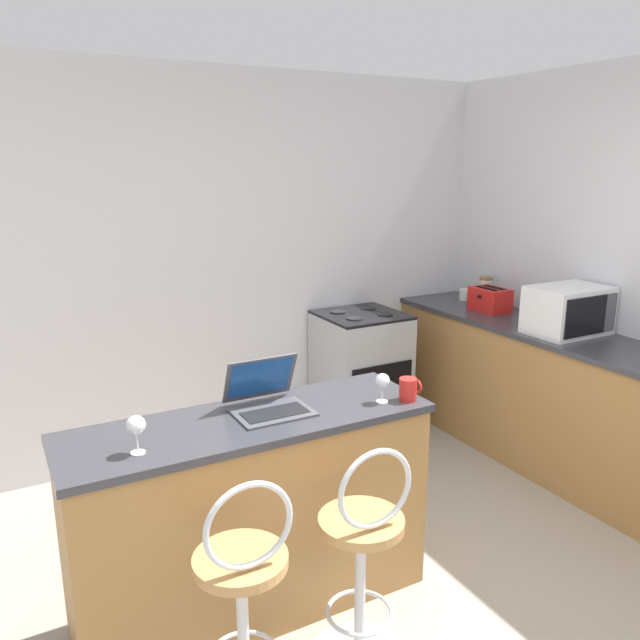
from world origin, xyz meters
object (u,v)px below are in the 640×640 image
Objects in this scene: storage_jar at (486,290)px; mug_red at (409,389)px; laptop at (267,397)px; stove_range at (361,374)px; mug_white at (465,294)px; wine_glass_tall at (382,382)px; bar_stool_near at (244,606)px; bar_stool_far at (363,564)px; toaster at (490,299)px; microwave at (568,310)px; wine_glass_short at (136,426)px.

storage_jar is 2.23m from mug_red.
stove_range is at bearing 44.84° from laptop.
storage_jar is at bearing -66.57° from mug_white.
bar_stool_near is at bearing -154.61° from wine_glass_tall.
storage_jar is (2.72, 1.75, 0.58)m from bar_stool_near.
storage_jar reaches higher than bar_stool_near.
bar_stool_far is 2.24m from stove_range.
toaster is 1.10m from stove_range.
microwave is at bearing -100.45° from storage_jar.
mug_white is (2.90, 1.48, -0.07)m from wine_glass_short.
mug_white is at bearing 29.88° from laptop.
wine_glass_short reaches higher than bar_stool_near.
wine_glass_tall is at bearing -119.19° from stove_range.
wine_glass_tall is at bearing -146.80° from toaster.
laptop is (-0.14, 0.58, 0.53)m from bar_stool_far.
laptop is 0.66× the size of microwave.
laptop reaches higher than mug_red.
bar_stool_far is 2.30m from microwave.
wine_glass_tall is at bearing -19.53° from laptop.
storage_jar reaches higher than mug_red.
mug_red is (-1.58, -1.15, -0.03)m from toaster.
mug_white is at bearing 35.55° from bar_stool_near.
stove_range is (-0.87, 0.38, -0.55)m from toaster.
microwave is 2.83m from wine_glass_short.
wine_glass_short is 1.51× the size of mug_white.
mug_white is at bearing 113.43° from storage_jar.
microwave reaches higher than wine_glass_tall.
bar_stool_near is 9.77× the size of mug_white.
bar_stool_near is at bearing -147.36° from storage_jar.
stove_range is 9.31× the size of mug_white.
stove_range is at bearing 179.99° from mug_white.
wine_glass_tall is (0.85, 0.40, 0.57)m from bar_stool_near.
microwave is 1.81× the size of toaster.
wine_glass_short is (-1.22, 0.05, 0.06)m from mug_red.
laptop is 3.17× the size of mug_red.
storage_jar is 1.34× the size of wine_glass_short.
wine_glass_tall is (0.35, 0.40, 0.57)m from bar_stool_far.
wine_glass_tall is at bearing 25.39° from bar_stool_near.
bar_stool_near is at bearing -149.27° from toaster.
wine_glass_tall is (-1.87, -1.34, -0.00)m from storage_jar.
mug_white reaches higher than bar_stool_near.
bar_stool_far is 2.96× the size of laptop.
stove_range is at bearing 60.81° from wine_glass_tall.
toaster reaches higher than mug_red.
wine_glass_tall is (-0.84, -1.50, 0.56)m from stove_range.
bar_stool_near is at bearing -59.55° from wine_glass_short.
laptop is at bearing -135.16° from stove_range.
mug_white reaches higher than bar_stool_far.
laptop is 2.19× the size of wine_glass_short.
wine_glass_tall reaches higher than stove_range.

